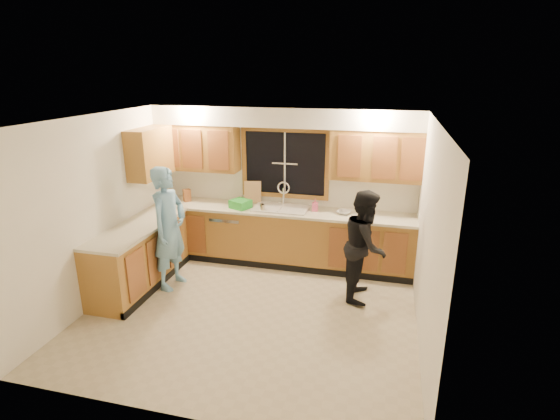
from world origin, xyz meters
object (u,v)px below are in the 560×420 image
at_px(woman, 365,245).
at_px(soap_bottle, 315,205).
at_px(stove, 117,273).
at_px(man, 169,228).
at_px(dishwasher, 231,235).
at_px(bowl, 344,212).
at_px(sink, 281,212).
at_px(knife_block, 187,195).
at_px(dish_crate, 241,204).

bearing_deg(woman, soap_bottle, 46.71).
distance_m(stove, man, 0.92).
distance_m(dishwasher, man, 1.34).
bearing_deg(bowl, dishwasher, -179.58).
bearing_deg(sink, knife_block, 178.82).
distance_m(sink, woman, 1.62).
xyz_separation_m(woman, dish_crate, (-2.03, 0.72, 0.22)).
bearing_deg(stove, soap_bottle, 38.44).
bearing_deg(woman, dishwasher, 72.47).
xyz_separation_m(stove, woman, (3.19, 1.01, 0.32)).
distance_m(stove, knife_block, 1.95).
xyz_separation_m(woman, bowl, (-0.38, 0.82, 0.18)).
relative_size(dishwasher, knife_block, 3.92).
relative_size(stove, man, 0.50).
bearing_deg(bowl, soap_bottle, 175.10).
bearing_deg(soap_bottle, sink, -176.01).
bearing_deg(man, stove, 152.10).
height_order(woman, bowl, woman).
height_order(stove, bowl, bowl).
bearing_deg(sink, woman, -30.52).
bearing_deg(dish_crate, woman, -19.55).
bearing_deg(stove, bowl, 33.03).
relative_size(sink, stove, 0.96).
bearing_deg(dishwasher, stove, -117.69).
distance_m(woman, bowl, 0.92).
xyz_separation_m(sink, woman, (1.39, -0.82, -0.10)).
bearing_deg(soap_bottle, stove, -141.56).
xyz_separation_m(stove, man, (0.46, 0.65, 0.44)).
height_order(man, dish_crate, man).
distance_m(man, knife_block, 1.25).
distance_m(sink, dish_crate, 0.66).
bearing_deg(soap_bottle, dish_crate, -173.38).
relative_size(dishwasher, bowl, 3.84).
distance_m(stove, bowl, 3.38).
relative_size(soap_bottle, bowl, 0.92).
distance_m(stove, dish_crate, 2.15).
height_order(dishwasher, soap_bottle, soap_bottle).
distance_m(man, soap_bottle, 2.24).
relative_size(sink, dishwasher, 1.05).
relative_size(knife_block, bowl, 0.98).
xyz_separation_m(knife_block, soap_bottle, (2.18, 0.00, -0.01)).
distance_m(sink, soap_bottle, 0.57).
bearing_deg(stove, man, 54.79).
relative_size(man, bowl, 8.36).
xyz_separation_m(dish_crate, bowl, (1.64, 0.10, -0.04)).
xyz_separation_m(sink, man, (-1.34, -1.17, 0.03)).
relative_size(sink, bowl, 4.03).
height_order(dishwasher, knife_block, knife_block).
height_order(stove, soap_bottle, soap_bottle).
distance_m(knife_block, bowl, 2.64).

